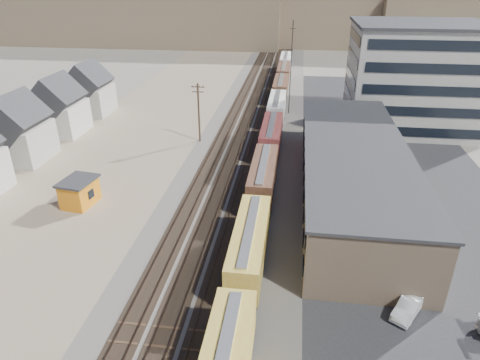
# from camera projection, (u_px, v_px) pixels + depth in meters

# --- Properties ---
(ground) EXTENTS (300.00, 300.00, 0.00)m
(ground) POSITION_uv_depth(u_px,v_px,m) (191.00, 331.00, 34.81)
(ground) COLOR #6B6356
(ground) RESTS_ON ground
(ballast_bed) EXTENTS (18.00, 200.00, 0.06)m
(ballast_bed) POSITION_uv_depth(u_px,v_px,m) (254.00, 128.00, 79.22)
(ballast_bed) COLOR #4C4742
(ballast_bed) RESTS_ON ground
(dirt_yard) EXTENTS (24.00, 180.00, 0.03)m
(dirt_yard) POSITION_uv_depth(u_px,v_px,m) (131.00, 142.00, 72.74)
(dirt_yard) COLOR gray
(dirt_yard) RESTS_ON ground
(asphalt_lot) EXTENTS (26.00, 120.00, 0.04)m
(asphalt_lot) POSITION_uv_depth(u_px,v_px,m) (391.00, 168.00, 63.27)
(asphalt_lot) COLOR #232326
(asphalt_lot) RESTS_ON ground
(rail_tracks) EXTENTS (11.40, 200.00, 0.24)m
(rail_tracks) POSITION_uv_depth(u_px,v_px,m) (251.00, 127.00, 79.25)
(rail_tracks) COLOR black
(rail_tracks) RESTS_ON ground
(freight_train) EXTENTS (3.00, 119.74, 4.46)m
(freight_train) POSITION_uv_depth(u_px,v_px,m) (274.00, 120.00, 74.71)
(freight_train) COLOR black
(freight_train) RESTS_ON ground
(warehouse) EXTENTS (12.40, 40.40, 7.25)m
(warehouse) POSITION_uv_depth(u_px,v_px,m) (353.00, 172.00, 53.61)
(warehouse) COLOR tan
(warehouse) RESTS_ON ground
(office_tower) EXTENTS (22.60, 18.60, 18.45)m
(office_tower) POSITION_uv_depth(u_px,v_px,m) (414.00, 77.00, 76.19)
(office_tower) COLOR #9E998E
(office_tower) RESTS_ON ground
(utility_pole_north) EXTENTS (2.20, 0.32, 10.00)m
(utility_pole_north) POSITION_uv_depth(u_px,v_px,m) (199.00, 112.00, 70.80)
(utility_pole_north) COLOR #382619
(utility_pole_north) RESTS_ON ground
(radio_mast) EXTENTS (1.20, 0.16, 18.00)m
(radio_mast) POSITION_uv_depth(u_px,v_px,m) (291.00, 68.00, 83.36)
(radio_mast) COLOR black
(radio_mast) RESTS_ON ground
(hills_north) EXTENTS (265.00, 80.00, 32.00)m
(hills_north) POSITION_uv_depth(u_px,v_px,m) (285.00, 2.00, 177.75)
(hills_north) COLOR brown
(hills_north) RESTS_ON ground
(maintenance_shed) EXTENTS (4.22, 5.12, 3.41)m
(maintenance_shed) POSITION_uv_depth(u_px,v_px,m) (79.00, 192.00, 52.84)
(maintenance_shed) COLOR orange
(maintenance_shed) RESTS_ON ground
(parked_car_white) EXTENTS (3.71, 4.59, 1.47)m
(parked_car_white) POSITION_uv_depth(u_px,v_px,m) (409.00, 307.00, 36.30)
(parked_car_white) COLOR silver
(parked_car_white) RESTS_ON ground
(parked_car_blue) EXTENTS (5.26, 4.14, 1.33)m
(parked_car_blue) POSITION_uv_depth(u_px,v_px,m) (400.00, 134.00, 74.63)
(parked_car_blue) COLOR navy
(parked_car_blue) RESTS_ON ground
(parked_car_far) EXTENTS (1.71, 3.93, 1.32)m
(parked_car_far) POSITION_uv_depth(u_px,v_px,m) (416.00, 134.00, 74.36)
(parked_car_far) COLOR silver
(parked_car_far) RESTS_ON ground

